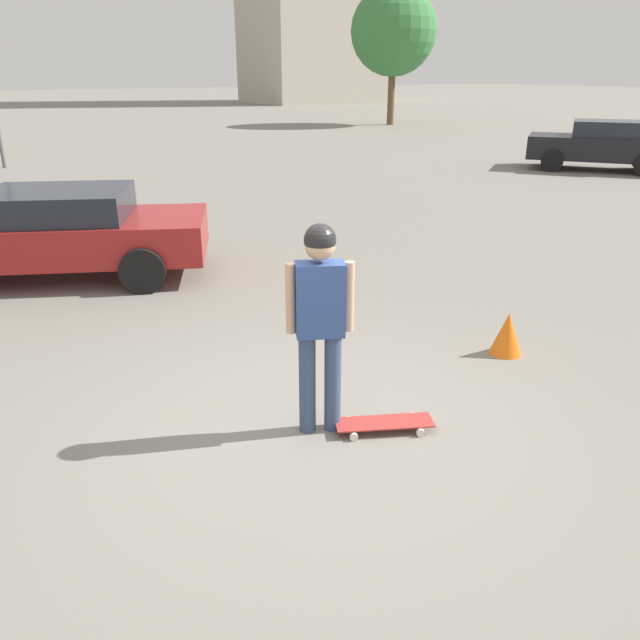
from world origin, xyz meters
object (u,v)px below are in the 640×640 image
Objects in this scene: skateboard at (384,423)px; person at (320,311)px; car_parked_near at (56,232)px; traffic_cone at (507,334)px; car_parked_far at (601,145)px.

person is at bearing -8.62° from skateboard.
skateboard is at bearing -8.26° from person.
car_parked_near is 9.96× the size of traffic_cone.
car_parked_near is (-1.15, 5.60, -0.39)m from person.
person is 2.66m from traffic_cone.
car_parked_near is at bearing -50.76° from skateboard.
car_parked_near is at bearing 124.62° from traffic_cone.
car_parked_far is (14.45, 8.84, 0.69)m from skateboard.
person is 2.08× the size of skateboard.
skateboard is 16.95m from car_parked_far.
car_parked_far is at bearing 33.61° from traffic_cone.
car_parked_far is (14.91, 8.55, -0.32)m from person.
car_parked_far is 9.25× the size of traffic_cone.
skateboard is at bearing 83.42° from car_parked_far.
person is 5.73m from car_parked_near.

